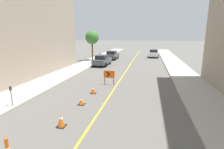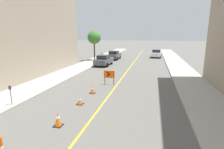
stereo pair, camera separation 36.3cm
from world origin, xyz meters
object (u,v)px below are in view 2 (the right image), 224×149
(parked_car_curb_near, at_px, (104,60))
(traffic_cone_third, at_px, (58,120))
(traffic_cone_fourth, at_px, (80,101))
(parking_meter_near_curb, at_px, (10,91))
(parked_car_curb_mid, at_px, (114,55))
(arrow_barricade_primary, at_px, (109,75))
(street_tree_left_near, at_px, (94,38))
(parking_meter_far_curb, at_px, (102,55))
(traffic_cone_fifth, at_px, (93,90))
(parked_car_curb_far, at_px, (156,53))

(parked_car_curb_near, bearing_deg, traffic_cone_third, -78.47)
(traffic_cone_fourth, height_order, parking_meter_near_curb, parking_meter_near_curb)
(parked_car_curb_mid, xyz_separation_m, parking_meter_near_curb, (-1.52, -23.22, 0.25))
(parked_car_curb_near, bearing_deg, arrow_barricade_primary, -68.35)
(street_tree_left_near, bearing_deg, parking_meter_far_curb, -1.29)
(traffic_cone_fifth, xyz_separation_m, street_tree_left_near, (-5.54, 16.72, 3.76))
(arrow_barricade_primary, distance_m, parked_car_curb_near, 10.44)
(parked_car_curb_near, xyz_separation_m, parking_meter_far_curb, (-1.50, 4.13, 0.32))
(traffic_cone_fifth, height_order, parked_car_curb_mid, parked_car_curb_mid)
(parked_car_curb_mid, bearing_deg, parking_meter_far_curb, -115.81)
(traffic_cone_fifth, xyz_separation_m, parked_car_curb_near, (-2.65, 12.56, 0.51))
(traffic_cone_fourth, height_order, parked_car_curb_far, parked_car_curb_far)
(traffic_cone_third, height_order, street_tree_left_near, street_tree_left_near)
(traffic_cone_fourth, distance_m, parking_meter_far_curb, 19.47)
(parked_car_curb_near, bearing_deg, parking_meter_far_curb, 112.95)
(parking_meter_near_curb, relative_size, parking_meter_far_curb, 0.93)
(traffic_cone_fifth, bearing_deg, traffic_cone_third, -89.89)
(parking_meter_near_curb, relative_size, street_tree_left_near, 0.25)
(parked_car_curb_mid, height_order, parked_car_curb_far, same)
(traffic_cone_third, distance_m, arrow_barricade_primary, 7.94)
(arrow_barricade_primary, relative_size, street_tree_left_near, 0.26)
(arrow_barricade_primary, bearing_deg, traffic_cone_fifth, -106.90)
(traffic_cone_third, distance_m, parking_meter_far_curb, 22.32)
(parked_car_curb_mid, height_order, parking_meter_far_curb, parked_car_curb_mid)
(parked_car_curb_near, xyz_separation_m, street_tree_left_near, (-2.89, 4.17, 3.25))
(traffic_cone_third, height_order, traffic_cone_fourth, traffic_cone_third)
(traffic_cone_fifth, height_order, street_tree_left_near, street_tree_left_near)
(traffic_cone_fourth, distance_m, arrow_barricade_primary, 5.09)
(parked_car_curb_mid, xyz_separation_m, parking_meter_far_curb, (-1.52, -2.83, 0.32))
(parked_car_curb_far, distance_m, parking_meter_near_curb, 29.56)
(traffic_cone_fifth, bearing_deg, street_tree_left_near, 108.31)
(parking_meter_far_curb, height_order, street_tree_left_near, street_tree_left_near)
(traffic_cone_fourth, bearing_deg, arrow_barricade_primary, 81.46)
(arrow_barricade_primary, distance_m, parking_meter_near_curb, 7.99)
(street_tree_left_near, bearing_deg, parked_car_curb_near, -55.26)
(parking_meter_far_curb, bearing_deg, street_tree_left_near, 178.71)
(traffic_cone_fifth, height_order, parking_meter_far_curb, parking_meter_far_curb)
(arrow_barricade_primary, relative_size, parked_car_curb_near, 0.30)
(traffic_cone_fourth, height_order, parking_meter_far_curb, parking_meter_far_curb)
(traffic_cone_fourth, relative_size, street_tree_left_near, 0.10)
(parked_car_curb_mid, distance_m, parked_car_curb_far, 9.13)
(parked_car_curb_near, distance_m, street_tree_left_near, 6.02)
(traffic_cone_third, bearing_deg, parking_meter_far_curb, 100.73)
(parked_car_curb_near, bearing_deg, parking_meter_near_curb, -92.23)
(parked_car_curb_far, height_order, parking_meter_far_curb, parked_car_curb_far)
(parked_car_curb_far, bearing_deg, street_tree_left_near, -141.80)
(parked_car_curb_near, bearing_deg, parked_car_curb_far, 59.72)
(parked_car_curb_far, relative_size, parking_meter_far_curb, 3.19)
(parked_car_curb_near, relative_size, street_tree_left_near, 0.86)
(parked_car_curb_near, height_order, parked_car_curb_mid, same)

